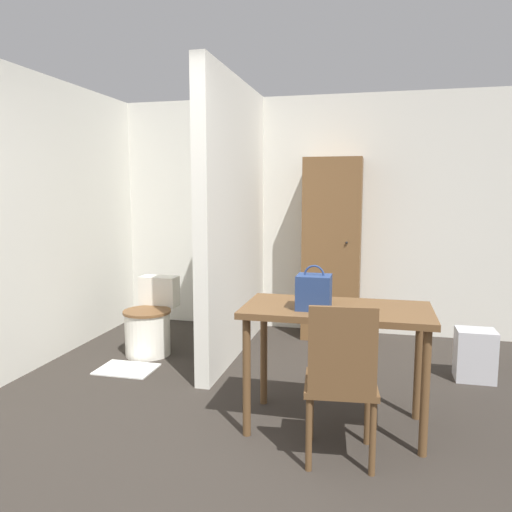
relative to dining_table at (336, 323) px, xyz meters
name	(u,v)px	position (x,y,z in m)	size (l,w,h in m)	color
ground_plane	(190,501)	(-0.63, -0.96, -0.69)	(16.00, 16.00, 0.00)	#2D2823
wall_back	(296,215)	(-0.63, 2.31, 0.56)	(4.88, 0.12, 2.50)	silver
wall_left	(36,221)	(-2.63, 0.65, 0.56)	(0.12, 4.21, 2.50)	silver
partition_wall	(235,219)	(-1.04, 1.32, 0.56)	(0.12, 1.87, 2.50)	silver
dining_table	(336,323)	(0.00, 0.00, 0.00)	(1.16, 0.60, 0.79)	brown
wooden_chair	(341,378)	(0.06, -0.43, -0.19)	(0.43, 0.43, 0.92)	brown
toilet	(150,323)	(-1.80, 1.09, -0.41)	(0.44, 0.59, 0.69)	silver
handbag	(314,292)	(-0.13, -0.09, 0.21)	(0.21, 0.18, 0.27)	navy
wooden_cabinet	(332,249)	(-0.21, 2.02, 0.23)	(0.57, 0.45, 1.84)	brown
bath_mat	(127,369)	(-1.80, 0.62, -0.68)	(0.48, 0.36, 0.01)	silver
space_heater	(475,355)	(1.03, 1.07, -0.48)	(0.30, 0.24, 0.41)	#BCBCC1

